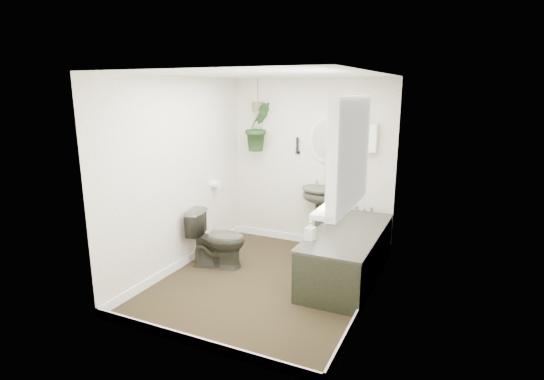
% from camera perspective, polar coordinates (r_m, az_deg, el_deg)
% --- Properties ---
extents(floor, '(2.30, 2.80, 0.02)m').
position_cam_1_polar(floor, '(4.97, -0.75, -12.34)').
color(floor, black).
rests_on(floor, ground).
extents(ceiling, '(2.30, 2.80, 0.02)m').
position_cam_1_polar(ceiling, '(4.48, -0.84, 15.46)').
color(ceiling, white).
rests_on(ceiling, ground).
extents(wall_back, '(2.30, 0.02, 2.30)m').
position_cam_1_polar(wall_back, '(5.87, 5.21, 3.55)').
color(wall_back, white).
rests_on(wall_back, ground).
extents(wall_front, '(2.30, 0.02, 2.30)m').
position_cam_1_polar(wall_front, '(3.42, -11.13, -3.89)').
color(wall_front, white).
rests_on(wall_front, ground).
extents(wall_left, '(0.02, 2.80, 2.30)m').
position_cam_1_polar(wall_left, '(5.19, -12.42, 1.98)').
color(wall_left, white).
rests_on(wall_left, ground).
extents(wall_right, '(0.02, 2.80, 2.30)m').
position_cam_1_polar(wall_right, '(4.23, 13.52, -0.65)').
color(wall_right, white).
rests_on(wall_right, ground).
extents(skirting, '(2.30, 2.80, 0.10)m').
position_cam_1_polar(skirting, '(4.95, -0.75, -11.71)').
color(skirting, white).
rests_on(skirting, floor).
extents(bathtub, '(0.72, 1.72, 0.58)m').
position_cam_1_polar(bathtub, '(5.03, 10.10, -8.50)').
color(bathtub, '#313228').
rests_on(bathtub, floor).
extents(bath_screen, '(0.04, 0.72, 1.40)m').
position_cam_1_polar(bath_screen, '(5.31, 8.47, 3.83)').
color(bath_screen, silver).
rests_on(bath_screen, bathtub).
extents(shower_box, '(0.20, 0.10, 0.35)m').
position_cam_1_polar(shower_box, '(5.53, 12.92, 6.85)').
color(shower_box, white).
rests_on(shower_box, wall_back).
extents(oval_mirror, '(0.46, 0.03, 0.62)m').
position_cam_1_polar(oval_mirror, '(5.71, 7.24, 6.77)').
color(oval_mirror, beige).
rests_on(oval_mirror, wall_back).
extents(wall_sconce, '(0.04, 0.04, 0.22)m').
position_cam_1_polar(wall_sconce, '(5.84, 3.43, 6.02)').
color(wall_sconce, black).
rests_on(wall_sconce, wall_back).
extents(toilet_roll_holder, '(0.11, 0.11, 0.11)m').
position_cam_1_polar(toilet_roll_holder, '(5.77, -7.63, 0.77)').
color(toilet_roll_holder, white).
rests_on(toilet_roll_holder, wall_left).
extents(window_recess, '(0.08, 1.00, 0.90)m').
position_cam_1_polar(window_recess, '(3.48, 10.48, 4.91)').
color(window_recess, white).
rests_on(window_recess, wall_right).
extents(window_sill, '(0.18, 1.00, 0.04)m').
position_cam_1_polar(window_sill, '(3.58, 9.11, -1.67)').
color(window_sill, white).
rests_on(window_sill, wall_right).
extents(window_blinds, '(0.01, 0.86, 0.76)m').
position_cam_1_polar(window_blinds, '(3.49, 9.76, 4.97)').
color(window_blinds, white).
rests_on(window_blinds, wall_right).
extents(toilet, '(0.77, 0.54, 0.71)m').
position_cam_1_polar(toilet, '(5.30, -7.37, -6.49)').
color(toilet, '#313228').
rests_on(toilet, floor).
extents(pedestal_sink, '(0.52, 0.45, 0.88)m').
position_cam_1_polar(pedestal_sink, '(5.81, 6.54, -3.81)').
color(pedestal_sink, '#313228').
rests_on(pedestal_sink, floor).
extents(sill_plant, '(0.27, 0.24, 0.26)m').
position_cam_1_polar(sill_plant, '(3.83, 10.04, 1.63)').
color(sill_plant, black).
rests_on(sill_plant, window_sill).
extents(hanging_plant, '(0.46, 0.47, 0.67)m').
position_cam_1_polar(hanging_plant, '(5.94, -1.87, 8.49)').
color(hanging_plant, black).
rests_on(hanging_plant, ceiling).
extents(soap_bottle, '(0.11, 0.11, 0.21)m').
position_cam_1_polar(soap_bottle, '(4.54, 5.18, -5.44)').
color(soap_bottle, black).
rests_on(soap_bottle, bathtub).
extents(hanging_pot, '(0.16, 0.16, 0.12)m').
position_cam_1_polar(hanging_pot, '(5.92, -1.89, 11.15)').
color(hanging_pot, brown).
rests_on(hanging_pot, ceiling).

